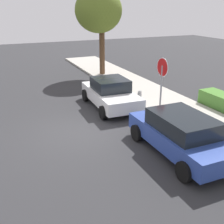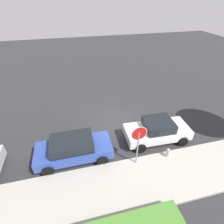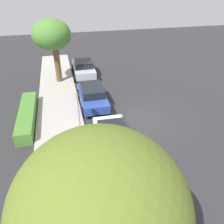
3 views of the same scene
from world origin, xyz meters
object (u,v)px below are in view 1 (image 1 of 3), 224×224
at_px(stop_sign, 162,76).
at_px(street_tree_near_corner, 99,11).
at_px(parked_car_blue, 181,134).
at_px(parked_car_white, 110,93).
at_px(fire_hydrant, 140,97).

height_order(stop_sign, street_tree_near_corner, street_tree_near_corner).
xyz_separation_m(parked_car_blue, street_tree_near_corner, (-11.88, 1.65, 3.71)).
xyz_separation_m(stop_sign, parked_car_white, (-2.02, -1.63, -1.15)).
distance_m(stop_sign, fire_hydrant, 2.46).
xyz_separation_m(parked_car_white, parked_car_blue, (5.33, 0.32, 0.02)).
relative_size(parked_car_white, fire_hydrant, 5.82).
bearing_deg(stop_sign, fire_hydrant, -179.77).
relative_size(street_tree_near_corner, fire_hydrant, 8.40).
distance_m(stop_sign, parked_car_white, 2.84).
relative_size(parked_car_blue, fire_hydrant, 5.98).
bearing_deg(street_tree_near_corner, parked_car_white, -16.67).
distance_m(parked_car_blue, fire_hydrant, 5.42).
relative_size(stop_sign, parked_car_white, 0.65).
xyz_separation_m(stop_sign, parked_car_blue, (3.31, -1.32, -1.13)).
distance_m(parked_car_blue, street_tree_near_corner, 12.55).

